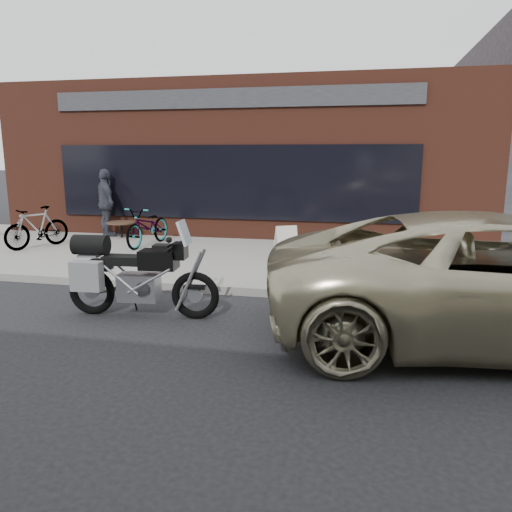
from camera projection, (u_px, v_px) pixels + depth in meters
ground at (184, 410)px, 4.92m from camera, size 120.00×120.00×0.00m
near_sidewalk at (290, 259)px, 11.60m from camera, size 44.00×6.00×0.15m
storefront at (265, 159)px, 18.26m from camera, size 14.00×10.07×4.50m
motorcycle at (131, 275)px, 7.61m from camera, size 2.40×0.90×1.52m
minivan at (506, 280)px, 6.49m from camera, size 6.50×3.55×1.73m
bicycle_front at (148, 226)px, 12.71m from camera, size 0.89×1.97×1.00m
bicycle_rear at (37, 227)px, 12.43m from camera, size 1.15×1.75×1.02m
sandwich_sign at (286, 243)px, 11.01m from camera, size 0.63×0.62×0.77m
cafe_table at (121, 223)px, 13.94m from camera, size 0.78×0.78×0.44m
cafe_patron_right at (106, 203)px, 14.08m from camera, size 1.12×1.11×1.90m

